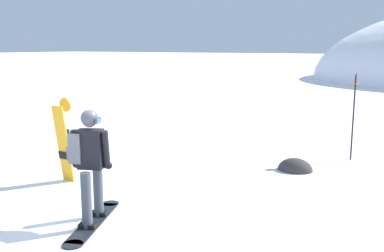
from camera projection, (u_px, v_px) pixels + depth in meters
The scene contains 5 objects.
ground_plane at pixel (95, 220), 6.72m from camera, with size 300.00×300.00×0.00m, color white.
snowboarder_main at pixel (89, 163), 6.47m from camera, with size 0.86×1.73×1.71m.
spare_snowboard at pixel (64, 140), 8.48m from camera, with size 0.28×0.25×1.65m.
piste_marker_near at pixel (354, 111), 10.09m from camera, with size 0.20×0.20×2.02m.
rock_dark at pixel (295, 170), 9.42m from camera, with size 0.74×0.63×0.52m.
Camera 1 is at (4.46, -4.77, 2.61)m, focal length 41.43 mm.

